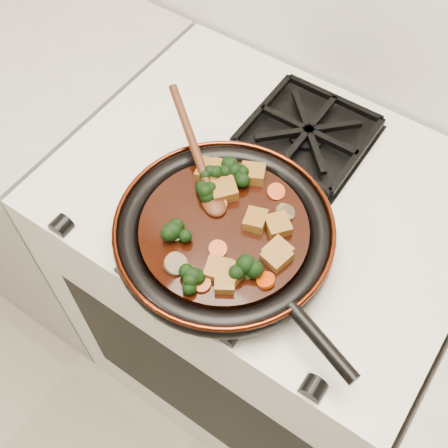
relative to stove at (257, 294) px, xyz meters
The scene contains 34 objects.
stove is the anchor object (origin of this frame).
burner_grate_front 0.48m from the stove, 90.00° to the right, with size 0.23×0.23×0.03m, color black, non-canonical shape.
burner_grate_back 0.48m from the stove, 90.00° to the left, with size 0.23×0.23×0.03m, color black, non-canonical shape.
skillet 0.52m from the stove, 87.78° to the right, with size 0.48×0.37×0.05m.
braising_sauce 0.52m from the stove, 88.46° to the right, with size 0.28×0.28×0.02m, color black.
tofu_cube_0 0.52m from the stove, 133.25° to the right, with size 0.04×0.04×0.02m, color brown.
tofu_cube_1 0.56m from the stove, 73.62° to the right, with size 0.03×0.03×0.02m, color brown.
tofu_cube_2 0.53m from the stove, 110.42° to the right, with size 0.04×0.04×0.02m, color brown.
tofu_cube_3 0.56m from the stove, 79.69° to the right, with size 0.04×0.04×0.02m, color brown.
tofu_cube_4 0.53m from the stove, 135.74° to the right, with size 0.04×0.04×0.02m, color brown.
tofu_cube_5 0.53m from the stove, 53.65° to the right, with size 0.04×0.04×0.02m, color brown.
tofu_cube_6 0.53m from the stove, 70.32° to the right, with size 0.04×0.03×0.02m, color brown.
tofu_cube_7 0.57m from the stove, 75.12° to the right, with size 0.04×0.03×0.02m, color brown.
tofu_cube_8 0.52m from the stove, 109.68° to the right, with size 0.04×0.04×0.02m, color brown.
tofu_cube_9 0.55m from the stove, 55.68° to the right, with size 0.04×0.04×0.02m, color brown.
tofu_cube_10 0.55m from the stove, 55.10° to the right, with size 0.04×0.04×0.02m, color brown.
broccoli_floret_0 0.57m from the stove, 67.62° to the right, with size 0.06×0.06×0.05m, color black, non-canonical shape.
broccoli_floret_1 0.52m from the stove, 130.17° to the right, with size 0.06×0.06×0.05m, color black, non-canonical shape.
broccoli_floret_2 0.58m from the stove, 86.91° to the right, with size 0.06×0.06×0.05m, color black, non-canonical shape.
broccoli_floret_3 0.53m from the stove, 118.61° to the right, with size 0.05×0.05×0.05m, color black, non-canonical shape.
broccoli_floret_4 0.52m from the stove, 118.67° to the right, with size 0.06×0.06×0.05m, color black, non-canonical shape.
broccoli_floret_5 0.53m from the stove, 126.64° to the right, with size 0.05×0.05×0.05m, color black, non-canonical shape.
broccoli_floret_6 0.56m from the stove, 102.02° to the right, with size 0.06×0.06×0.05m, color black, non-canonical shape.
carrot_coin_0 0.56m from the stove, 60.26° to the right, with size 0.03×0.03×0.01m, color #B03104.
carrot_coin_1 0.52m from the stove, 50.60° to the right, with size 0.03×0.03×0.01m, color #B03104.
carrot_coin_2 0.58m from the stove, 82.46° to the right, with size 0.03×0.03×0.01m, color #B03104.
carrot_coin_3 0.56m from the stove, 105.45° to the right, with size 0.03×0.03×0.01m, color #B03104.
carrot_coin_4 0.55m from the stove, 84.00° to the right, with size 0.03×0.03×0.01m, color #B03104.
carrot_coin_5 0.53m from the stove, 102.26° to the right, with size 0.03×0.03×0.01m, color #B03104.
mushroom_slice_0 0.53m from the stove, 45.93° to the right, with size 0.03×0.03×0.01m, color brown.
mushroom_slice_1 0.53m from the stove, 46.05° to the right, with size 0.03×0.03×0.01m, color brown.
mushroom_slice_2 0.52m from the stove, 117.43° to the right, with size 0.03×0.03×0.01m, color brown.
mushroom_slice_3 0.57m from the stove, 94.01° to the right, with size 0.04×0.04×0.01m, color brown.
wooden_spoon 0.55m from the stove, 133.50° to the right, with size 0.13×0.11×0.23m.
Camera 1 is at (0.28, 1.14, 1.73)m, focal length 45.00 mm.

